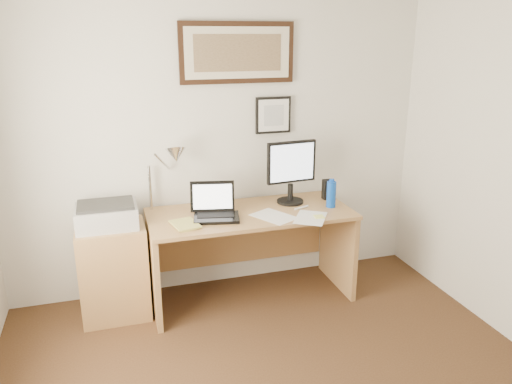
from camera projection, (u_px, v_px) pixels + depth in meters
name	position (u px, v px, depth m)	size (l,w,h in m)	color
wall_back	(220.00, 142.00, 4.08)	(3.50, 0.02, 2.50)	silver
side_cabinet	(114.00, 271.00, 3.79)	(0.50, 0.40, 0.73)	olive
water_bottle	(331.00, 194.00, 4.02)	(0.07, 0.07, 0.21)	#0E45B7
bottle_cap	(332.00, 180.00, 3.98)	(0.04, 0.04, 0.02)	#0E45B7
speaker	(327.00, 189.00, 4.22)	(0.08, 0.07, 0.17)	black
paper_sheet_a	(274.00, 216.00, 3.83)	(0.23, 0.33, 0.00)	white
paper_sheet_b	(311.00, 218.00, 3.80)	(0.22, 0.31, 0.00)	white
sticky_pad	(319.00, 217.00, 3.81)	(0.07, 0.07, 0.01)	#E9EE71
marker_pen	(301.00, 208.00, 4.00)	(0.02, 0.02, 0.14)	white
book	(174.00, 227.00, 3.61)	(0.18, 0.24, 0.02)	#C2BB5B
desk	(248.00, 236.00, 4.08)	(1.60, 0.70, 0.75)	olive
laptop	(215.00, 210.00, 3.80)	(0.38, 0.36, 0.26)	black
lcd_monitor	(291.00, 169.00, 4.06)	(0.42, 0.22, 0.52)	black
printer	(107.00, 215.00, 3.67)	(0.44, 0.34, 0.18)	#AAAAAC
desk_lamp	(173.00, 158.00, 3.81)	(0.29, 0.27, 0.53)	silver
picture_large	(237.00, 53.00, 3.88)	(0.92, 0.04, 0.47)	black
picture_small	(273.00, 115.00, 4.12)	(0.30, 0.03, 0.30)	black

